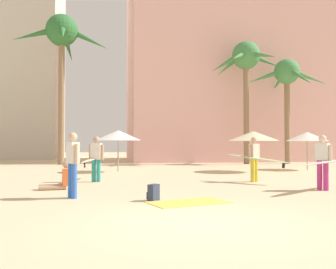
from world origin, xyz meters
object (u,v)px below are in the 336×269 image
(person_far_right, at_px, (96,157))
(beach_towel, at_px, (189,202))
(palm_tree_center, at_px, (287,78))
(cafe_umbrella_2, at_px, (307,137))
(person_mid_left, at_px, (325,161))
(palm_tree_left, at_px, (246,62))
(backpack, at_px, (153,193))
(cafe_umbrella_3, at_px, (253,136))
(palm_tree_far_left, at_px, (62,39))
(person_near_left, at_px, (256,158))
(cafe_umbrella_0, at_px, (118,135))
(person_mid_right, at_px, (73,162))
(person_near_right, at_px, (60,180))

(person_far_right, bearing_deg, beach_towel, -134.62)
(palm_tree_center, distance_m, cafe_umbrella_2, 7.87)
(cafe_umbrella_2, bearing_deg, person_far_right, -156.82)
(person_far_right, bearing_deg, person_mid_left, -97.21)
(palm_tree_left, distance_m, backpack, 20.09)
(cafe_umbrella_2, relative_size, cafe_umbrella_3, 0.87)
(palm_tree_left, distance_m, beach_towel, 20.18)
(palm_tree_far_left, distance_m, backpack, 20.27)
(person_near_left, bearing_deg, backpack, 99.91)
(cafe_umbrella_3, relative_size, backpack, 6.35)
(beach_towel, distance_m, person_near_left, 5.78)
(beach_towel, distance_m, person_far_right, 6.21)
(cafe_umbrella_0, bearing_deg, cafe_umbrella_3, -8.18)
(palm_tree_center, relative_size, beach_towel, 4.02)
(person_mid_right, bearing_deg, person_near_left, -1.96)
(person_near_left, distance_m, person_near_right, 7.14)
(palm_tree_far_left, xyz_separation_m, person_near_left, (8.76, -13.76, -7.93))
(cafe_umbrella_2, xyz_separation_m, beach_towel, (-9.07, -10.57, -1.85))
(cafe_umbrella_2, distance_m, person_near_left, 8.27)
(palm_tree_far_left, relative_size, person_near_left, 4.64)
(palm_tree_left, xyz_separation_m, cafe_umbrella_2, (1.15, -6.46, -5.55))
(person_far_right, relative_size, person_mid_left, 0.93)
(person_near_left, relative_size, person_near_right, 2.30)
(person_mid_right, bearing_deg, person_near_right, 76.66)
(person_mid_left, bearing_deg, backpack, -21.28)
(cafe_umbrella_0, xyz_separation_m, person_far_right, (-0.96, -4.95, -0.96))
(person_mid_left, bearing_deg, beach_towel, -14.29)
(beach_towel, bearing_deg, person_near_left, 51.53)
(palm_tree_far_left, relative_size, backpack, 25.28)
(cafe_umbrella_3, xyz_separation_m, person_near_right, (-8.97, -6.33, -1.54))
(cafe_umbrella_3, bearing_deg, backpack, -124.67)
(person_mid_left, bearing_deg, cafe_umbrella_2, -150.09)
(palm_tree_left, xyz_separation_m, person_mid_right, (-10.82, -15.80, -6.45))
(cafe_umbrella_0, relative_size, person_near_right, 2.41)
(cafe_umbrella_0, bearing_deg, cafe_umbrella_2, -0.19)
(person_mid_right, bearing_deg, person_far_right, 55.07)
(backpack, bearing_deg, cafe_umbrella_0, -45.23)
(cafe_umbrella_0, distance_m, person_mid_left, 10.88)
(person_near_right, xyz_separation_m, person_mid_right, (0.56, -2.04, 0.65))
(cafe_umbrella_0, relative_size, person_near_left, 1.05)
(person_near_right, bearing_deg, beach_towel, 127.25)
(cafe_umbrella_0, distance_m, cafe_umbrella_2, 10.52)
(person_near_right, height_order, person_mid_left, person_mid_left)
(person_mid_right, bearing_deg, cafe_umbrella_0, 52.59)
(cafe_umbrella_0, relative_size, person_mid_left, 0.86)
(palm_tree_left, height_order, cafe_umbrella_2, palm_tree_left)
(person_near_left, relative_size, person_mid_right, 1.31)
(cafe_umbrella_2, xyz_separation_m, person_near_right, (-12.52, -7.30, -1.55))
(backpack, bearing_deg, person_mid_left, -126.26)
(palm_tree_far_left, bearing_deg, cafe_umbrella_0, -63.79)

